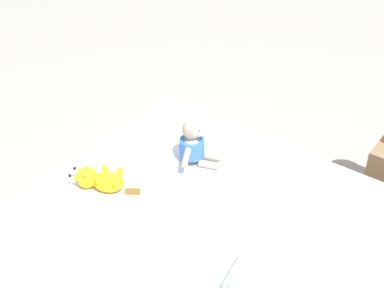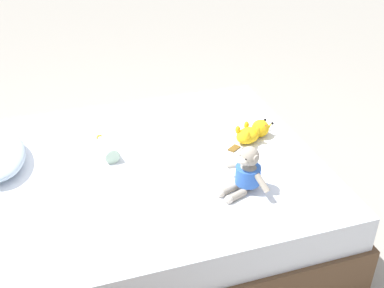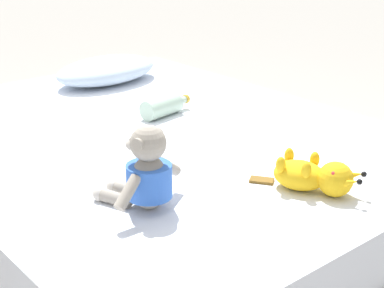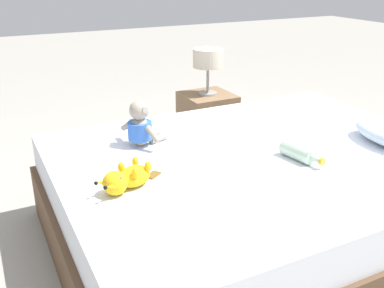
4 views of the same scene
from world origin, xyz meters
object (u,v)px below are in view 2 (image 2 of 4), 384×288
object	(u,v)px
bed	(137,203)
plush_yellow_creature	(253,132)
glass_bottle	(107,149)
plush_monkey	(246,173)

from	to	relation	value
bed	plush_yellow_creature	size ratio (longest dim) A/B	6.23
plush_yellow_creature	glass_bottle	distance (m)	0.82
plush_yellow_creature	bed	bearing A→B (deg)	95.20
plush_monkey	plush_yellow_creature	distance (m)	0.48
bed	glass_bottle	distance (m)	0.34
bed	plush_monkey	xyz separation A→B (m)	(-0.36, -0.48, 0.34)
bed	glass_bottle	xyz separation A→B (m)	(0.15, 0.11, 0.28)
plush_monkey	plush_yellow_creature	size ratio (longest dim) A/B	0.88
bed	plush_monkey	world-z (taller)	plush_monkey
bed	plush_yellow_creature	world-z (taller)	plush_yellow_creature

